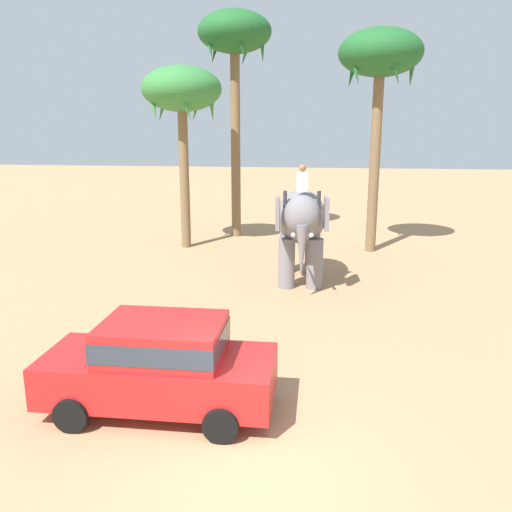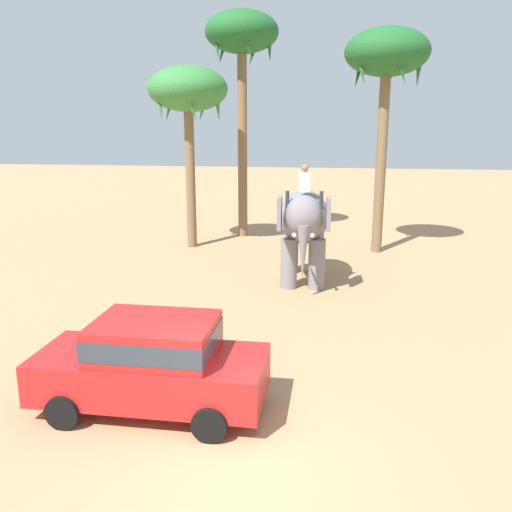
{
  "view_description": "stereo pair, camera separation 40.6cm",
  "coord_description": "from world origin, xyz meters",
  "views": [
    {
      "loc": [
        1.02,
        -6.94,
        4.99
      ],
      "look_at": [
        -0.78,
        6.77,
        1.6
      ],
      "focal_mm": 37.13,
      "sensor_mm": 36.0,
      "label": 1
    },
    {
      "loc": [
        1.42,
        -6.88,
        4.99
      ],
      "look_at": [
        -0.78,
        6.77,
        1.6
      ],
      "focal_mm": 37.13,
      "sensor_mm": 36.0,
      "label": 2
    }
  ],
  "objects": [
    {
      "name": "palm_tree_behind_elephant",
      "position": [
        2.93,
        14.76,
        7.45
      ],
      "size": [
        3.2,
        3.2,
        8.62
      ],
      "color": "brown",
      "rests_on": "ground"
    },
    {
      "name": "palm_tree_near_hut",
      "position": [
        -3.07,
        17.11,
        8.59
      ],
      "size": [
        3.2,
        3.2,
        9.86
      ],
      "color": "brown",
      "rests_on": "ground"
    },
    {
      "name": "palm_tree_left_of_road",
      "position": [
        -4.79,
        14.51,
        6.27
      ],
      "size": [
        3.2,
        3.2,
        7.36
      ],
      "color": "brown",
      "rests_on": "ground"
    },
    {
      "name": "elephant_with_mahout",
      "position": [
        0.27,
        9.9,
        1.99
      ],
      "size": [
        1.8,
        3.92,
        3.88
      ],
      "color": "slate",
      "rests_on": "ground"
    },
    {
      "name": "ground_plane",
      "position": [
        0.0,
        0.0,
        0.0
      ],
      "size": [
        120.0,
        120.0,
        0.0
      ],
      "primitive_type": "plane",
      "color": "tan"
    },
    {
      "name": "car_sedan_foreground",
      "position": [
        -1.78,
        1.4,
        0.93
      ],
      "size": [
        4.11,
        1.91,
        1.7
      ],
      "color": "red",
      "rests_on": "ground"
    }
  ]
}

